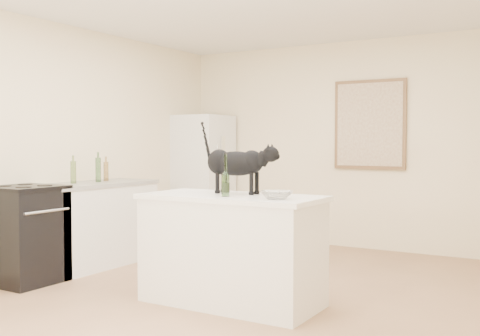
% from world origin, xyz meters
% --- Properties ---
extents(floor, '(5.50, 5.50, 0.00)m').
position_xyz_m(floor, '(0.00, 0.00, 0.00)').
color(floor, '#A77C59').
rests_on(floor, ground).
extents(wall_back, '(4.50, 0.00, 4.50)m').
position_xyz_m(wall_back, '(0.00, 2.75, 1.30)').
color(wall_back, '#FDF1C4').
rests_on(wall_back, ground).
extents(wall_left, '(0.00, 5.50, 5.50)m').
position_xyz_m(wall_left, '(-2.25, 0.00, 1.30)').
color(wall_left, '#FDF1C4').
rests_on(wall_left, ground).
extents(island_base, '(1.44, 0.67, 0.86)m').
position_xyz_m(island_base, '(0.10, -0.20, 0.43)').
color(island_base, white).
rests_on(island_base, floor).
extents(island_top, '(1.50, 0.70, 0.04)m').
position_xyz_m(island_top, '(0.10, -0.20, 0.88)').
color(island_top, white).
rests_on(island_top, island_base).
extents(left_cabinets, '(0.60, 1.40, 0.86)m').
position_xyz_m(left_cabinets, '(-1.95, 0.30, 0.43)').
color(left_cabinets, white).
rests_on(left_cabinets, floor).
extents(left_countertop, '(0.62, 1.44, 0.04)m').
position_xyz_m(left_countertop, '(-1.95, 0.30, 0.88)').
color(left_countertop, gray).
rests_on(left_countertop, left_cabinets).
extents(stove, '(0.60, 0.60, 0.90)m').
position_xyz_m(stove, '(-1.95, -0.60, 0.45)').
color(stove, black).
rests_on(stove, floor).
extents(fridge, '(0.68, 0.68, 1.70)m').
position_xyz_m(fridge, '(-1.95, 2.35, 0.85)').
color(fridge, white).
rests_on(fridge, floor).
extents(artwork_frame, '(0.90, 0.03, 1.10)m').
position_xyz_m(artwork_frame, '(0.30, 2.72, 1.55)').
color(artwork_frame, brown).
rests_on(artwork_frame, wall_back).
extents(artwork_canvas, '(0.82, 0.00, 1.02)m').
position_xyz_m(artwork_canvas, '(0.30, 2.70, 1.55)').
color(artwork_canvas, beige).
rests_on(artwork_canvas, wall_back).
extents(black_cat, '(0.65, 0.22, 0.45)m').
position_xyz_m(black_cat, '(0.07, -0.08, 1.13)').
color(black_cat, black).
rests_on(black_cat, island_top).
extents(wine_bottle, '(0.08, 0.08, 0.30)m').
position_xyz_m(wine_bottle, '(0.12, -0.33, 1.05)').
color(wine_bottle, '#2D5F26').
rests_on(wine_bottle, island_top).
extents(glass_bowl, '(0.33, 0.33, 0.06)m').
position_xyz_m(glass_bowl, '(0.57, -0.31, 0.93)').
color(glass_bowl, silver).
rests_on(glass_bowl, island_top).
extents(fridge_paper, '(0.03, 0.15, 0.19)m').
position_xyz_m(fridge_paper, '(-1.60, 2.36, 1.32)').
color(fridge_paper, white).
rests_on(fridge_paper, fridge).
extents(counter_bottle_cluster, '(0.12, 0.52, 0.26)m').
position_xyz_m(counter_bottle_cluster, '(-1.97, 0.29, 1.02)').
color(counter_bottle_cluster, '#396322').
rests_on(counter_bottle_cluster, left_countertop).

